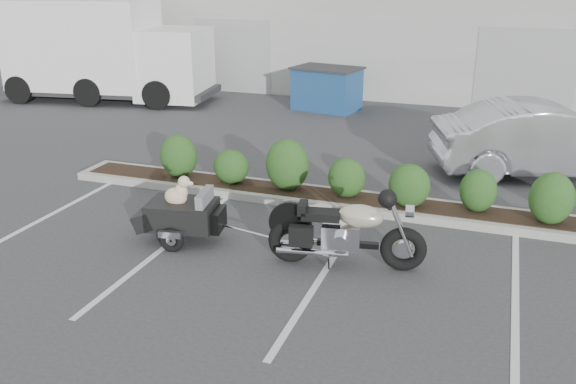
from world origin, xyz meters
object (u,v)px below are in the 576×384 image
(pet_trailer, at_px, (182,213))
(delivery_truck, at_px, (106,53))
(motorcycle, at_px, (346,233))
(dumpster, at_px, (327,88))
(sedan, at_px, (547,140))

(pet_trailer, height_order, delivery_truck, delivery_truck)
(motorcycle, relative_size, pet_trailer, 1.23)
(pet_trailer, relative_size, dumpster, 0.84)
(motorcycle, relative_size, dumpster, 1.04)
(sedan, distance_m, dumpster, 7.99)
(sedan, bearing_deg, dumpster, 34.12)
(dumpster, bearing_deg, delivery_truck, -160.55)
(dumpster, relative_size, delivery_truck, 0.31)
(pet_trailer, bearing_deg, sedan, 34.82)
(motorcycle, height_order, delivery_truck, delivery_truck)
(dumpster, xyz_separation_m, delivery_truck, (-7.50, -1.03, 0.91))
(sedan, distance_m, delivery_truck, 14.39)
(pet_trailer, distance_m, dumpster, 10.57)
(sedan, xyz_separation_m, dumpster, (-6.35, 4.85, -0.11))
(motorcycle, bearing_deg, pet_trailer, 169.85)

